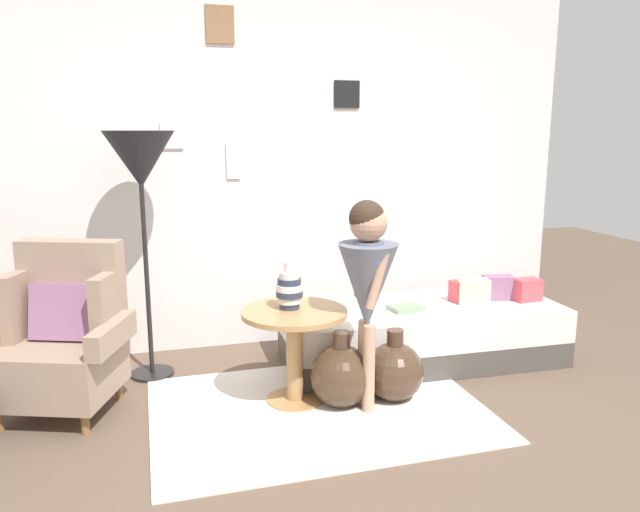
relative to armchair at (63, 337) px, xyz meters
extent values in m
plane|color=brown|center=(1.34, -1.08, -0.44)|extent=(12.00, 12.00, 0.00)
cube|color=silver|center=(1.34, 0.87, 0.86)|extent=(4.80, 0.10, 2.60)
cube|color=white|center=(0.70, 0.82, 1.12)|extent=(0.15, 0.02, 0.17)
cube|color=#9D9D96|center=(0.70, 0.81, 1.12)|extent=(0.12, 0.01, 0.14)
cube|color=white|center=(1.12, 0.82, 0.94)|extent=(0.10, 0.02, 0.25)
cube|color=silver|center=(1.12, 0.81, 0.94)|extent=(0.08, 0.01, 0.20)
cube|color=olive|center=(1.05, 0.82, 1.86)|extent=(0.19, 0.02, 0.25)
cube|color=gray|center=(1.05, 0.81, 1.86)|extent=(0.15, 0.01, 0.20)
cube|color=black|center=(1.97, 0.82, 1.41)|extent=(0.19, 0.02, 0.20)
cube|color=gray|center=(1.97, 0.81, 1.41)|extent=(0.15, 0.01, 0.15)
cube|color=silver|center=(1.39, -0.43, -0.43)|extent=(1.90, 1.38, 0.01)
cylinder|color=olive|center=(0.12, -0.36, -0.38)|extent=(0.04, 0.04, 0.12)
cylinder|color=olive|center=(-0.17, 0.23, -0.38)|extent=(0.04, 0.04, 0.12)
cylinder|color=olive|center=(0.28, 0.06, -0.38)|extent=(0.04, 0.04, 0.12)
cube|color=gray|center=(-0.02, -0.07, -0.17)|extent=(0.76, 0.74, 0.30)
cube|color=gray|center=(0.06, 0.15, 0.26)|extent=(0.61, 0.34, 0.55)
cube|color=gray|center=(-0.23, 0.12, 0.17)|extent=(0.18, 0.32, 0.39)
cube|color=gray|center=(0.25, -0.07, 0.17)|extent=(0.18, 0.32, 0.39)
cube|color=gray|center=(0.28, -0.20, 0.05)|extent=(0.26, 0.50, 0.14)
cube|color=gray|center=(0.01, 0.03, 0.14)|extent=(0.39, 0.28, 0.33)
cube|color=#4C4742|center=(2.31, 0.13, -0.35)|extent=(1.92, 0.86, 0.18)
cube|color=white|center=(2.31, 0.13, -0.15)|extent=(1.92, 0.86, 0.22)
cube|color=#D64C56|center=(3.08, 0.04, 0.04)|extent=(0.20, 0.14, 0.16)
cube|color=gray|center=(2.90, 0.13, 0.05)|extent=(0.23, 0.15, 0.17)
cube|color=beige|center=(2.67, 0.09, 0.05)|extent=(0.23, 0.15, 0.17)
cube|color=#D64C56|center=(2.63, 0.15, 0.04)|extent=(0.17, 0.14, 0.15)
cylinder|color=tan|center=(1.29, -0.28, -0.43)|extent=(0.34, 0.34, 0.02)
cylinder|color=tan|center=(1.29, -0.28, -0.16)|extent=(0.10, 0.10, 0.52)
cylinder|color=tan|center=(1.29, -0.28, 0.12)|extent=(0.62, 0.62, 0.03)
cylinder|color=#2D384C|center=(1.28, -0.23, 0.15)|extent=(0.12, 0.12, 0.04)
cylinder|color=white|center=(1.28, -0.23, 0.18)|extent=(0.14, 0.14, 0.04)
cylinder|color=#2D384C|center=(1.28, -0.23, 0.22)|extent=(0.16, 0.16, 0.04)
cylinder|color=white|center=(1.28, -0.23, 0.26)|extent=(0.16, 0.16, 0.04)
cylinder|color=#2D384C|center=(1.28, -0.23, 0.29)|extent=(0.14, 0.14, 0.04)
cylinder|color=white|center=(1.28, -0.23, 0.33)|extent=(0.12, 0.12, 0.04)
cylinder|color=white|center=(1.28, -0.23, 0.38)|extent=(0.06, 0.06, 0.06)
cylinder|color=black|center=(0.48, 0.38, -0.43)|extent=(0.28, 0.28, 0.02)
cylinder|color=black|center=(0.48, 0.38, 0.32)|extent=(0.03, 0.03, 1.48)
cone|color=#232328|center=(0.48, 0.38, 0.98)|extent=(0.44, 0.44, 0.35)
cylinder|color=tan|center=(1.67, -0.53, -0.18)|extent=(0.07, 0.07, 0.52)
cylinder|color=tan|center=(1.67, -0.43, -0.18)|extent=(0.07, 0.07, 0.52)
cone|color=slate|center=(1.67, -0.48, 0.29)|extent=(0.34, 0.34, 0.49)
cylinder|color=slate|center=(1.67, -0.48, 0.46)|extent=(0.17, 0.17, 0.19)
cylinder|color=tan|center=(1.68, -0.60, 0.36)|extent=(0.14, 0.06, 0.33)
cylinder|color=tan|center=(1.70, -0.36, 0.36)|extent=(0.14, 0.06, 0.33)
sphere|color=tan|center=(1.67, -0.48, 0.66)|extent=(0.21, 0.21, 0.21)
sphere|color=#38281E|center=(1.66, -0.48, 0.68)|extent=(0.20, 0.20, 0.20)
cube|color=gray|center=(2.15, 0.06, -0.02)|extent=(0.24, 0.19, 0.03)
sphere|color=#473323|center=(1.54, -0.40, -0.26)|extent=(0.37, 0.37, 0.37)
cylinder|color=#473323|center=(1.54, -0.40, -0.03)|extent=(0.10, 0.10, 0.09)
sphere|color=#473323|center=(1.87, -0.41, -0.26)|extent=(0.35, 0.35, 0.35)
cylinder|color=#473323|center=(1.87, -0.41, -0.04)|extent=(0.10, 0.10, 0.09)
camera|label=1|loc=(0.49, -3.61, 1.17)|focal=34.45mm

